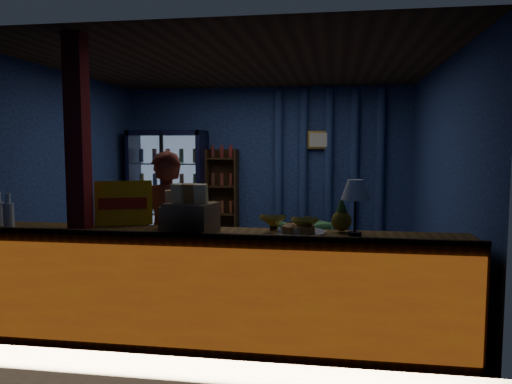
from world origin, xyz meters
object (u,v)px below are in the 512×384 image
table_lamp (356,192)px  pastry_tray (299,231)px  green_chair (303,240)px  shopkeeper (168,236)px

table_lamp → pastry_tray: bearing=177.7°
green_chair → pastry_tray: (0.17, -3.22, 0.68)m
green_chair → table_lamp: (0.61, -3.24, 1.01)m
shopkeeper → pastry_tray: bearing=-18.8°
shopkeeper → green_chair: bearing=70.2°
pastry_tray → table_lamp: size_ratio=0.99×
shopkeeper → pastry_tray: shopkeeper is taller
shopkeeper → pastry_tray: 1.37m
shopkeeper → green_chair: (1.10, 2.74, -0.52)m
shopkeeper → table_lamp: 1.85m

